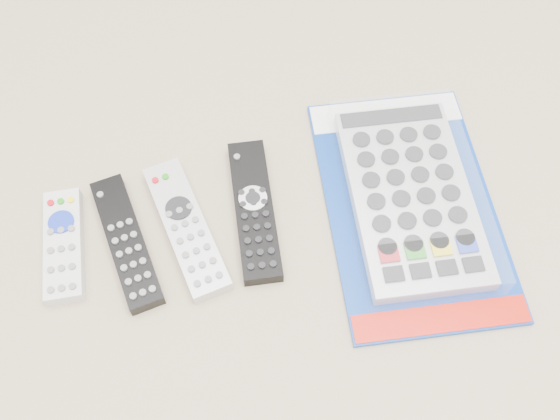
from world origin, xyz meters
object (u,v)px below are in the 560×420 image
object	(u,v)px
remote_silver_dvd	(186,228)
remote_large_black	(254,210)
remote_slim_black	(127,242)
jumbo_remote_packaged	(411,195)
remote_small_grey	(64,245)

from	to	relation	value
remote_silver_dvd	remote_large_black	bearing A→B (deg)	-6.93
remote_slim_black	remote_silver_dvd	bearing A→B (deg)	-7.62
jumbo_remote_packaged	remote_slim_black	bearing A→B (deg)	-177.63
remote_silver_dvd	remote_large_black	distance (m)	0.09
remote_slim_black	jumbo_remote_packaged	distance (m)	0.38
remote_silver_dvd	jumbo_remote_packaged	distance (m)	0.30
remote_small_grey	remote_large_black	world-z (taller)	same
remote_large_black	jumbo_remote_packaged	distance (m)	0.21
remote_small_grey	remote_silver_dvd	size ratio (longest dim) A/B	0.77
remote_small_grey	remote_large_black	xyz separation A→B (m)	(0.25, -0.03, -0.00)
remote_small_grey	remote_large_black	distance (m)	0.25
remote_large_black	jumbo_remote_packaged	xyz separation A→B (m)	(0.20, -0.05, 0.01)
remote_large_black	jumbo_remote_packaged	size ratio (longest dim) A/B	0.53
remote_slim_black	remote_large_black	size ratio (longest dim) A/B	0.92
remote_large_black	remote_silver_dvd	bearing A→B (deg)	-170.98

